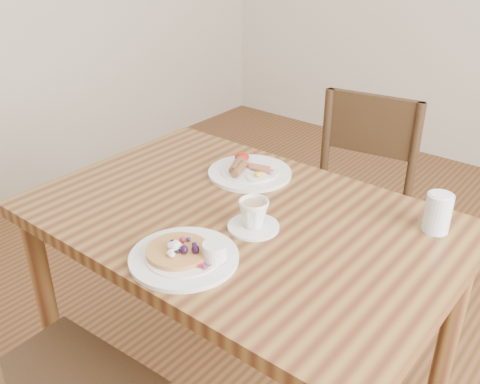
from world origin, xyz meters
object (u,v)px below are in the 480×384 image
at_px(chair_far, 354,198).
at_px(teacup_saucer, 254,216).
at_px(breakfast_plate, 249,171).
at_px(water_glass, 438,213).
at_px(dining_table, 240,243).
at_px(pancake_plate, 186,255).

height_order(chair_far, teacup_saucer, chair_far).
distance_m(chair_far, teacup_saucer, 0.83).
xyz_separation_m(breakfast_plate, water_glass, (0.60, 0.04, 0.04)).
bearing_deg(chair_far, water_glass, 124.93).
bearing_deg(water_glass, chair_far, 134.60).
xyz_separation_m(dining_table, chair_far, (-0.00, 0.73, -0.16)).
height_order(chair_far, pancake_plate, chair_far).
height_order(chair_far, breakfast_plate, chair_far).
distance_m(dining_table, breakfast_plate, 0.28).
relative_size(pancake_plate, water_glass, 2.52).
distance_m(chair_far, breakfast_plate, 0.59).
bearing_deg(pancake_plate, dining_table, 98.38).
xyz_separation_m(chair_far, teacup_saucer, (0.08, -0.77, 0.29)).
distance_m(dining_table, teacup_saucer, 0.16).
bearing_deg(chair_far, breakfast_plate, 65.50).
height_order(pancake_plate, breakfast_plate, pancake_plate).
bearing_deg(teacup_saucer, dining_table, 154.62).
bearing_deg(water_glass, dining_table, -150.52).
bearing_deg(dining_table, pancake_plate, -81.62).
height_order(dining_table, pancake_plate, pancake_plate).
bearing_deg(pancake_plate, water_glass, 50.81).
distance_m(breakfast_plate, water_glass, 0.60).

